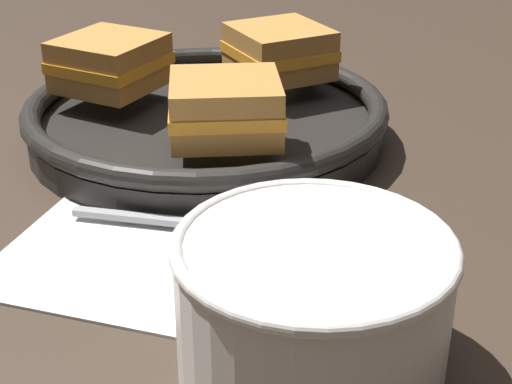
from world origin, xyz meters
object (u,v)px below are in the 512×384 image
object	(u,v)px
spoon	(206,225)
skillet	(206,118)
soup_bowl	(313,297)
sandwich_near_right	(225,108)
sandwich_near_left	(110,63)
sandwich_far_left	(279,51)

from	to	relation	value
spoon	skillet	bearing A→B (deg)	105.08
skillet	soup_bowl	bearing A→B (deg)	-55.03
spoon	sandwich_near_right	distance (m)	0.10
sandwich_near_right	sandwich_near_left	bearing A→B (deg)	154.96
skillet	sandwich_near_left	size ratio (longest dim) A/B	3.40
skillet	sandwich_far_left	xyz separation A→B (m)	(0.04, 0.08, 0.04)
sandwich_far_left	spoon	bearing A→B (deg)	-82.06
spoon	sandwich_near_left	distance (m)	0.23
sandwich_near_left	sandwich_near_right	bearing A→B (deg)	-25.04
skillet	sandwich_near_left	world-z (taller)	sandwich_near_left
sandwich_near_left	spoon	bearing A→B (deg)	-42.42
skillet	sandwich_far_left	distance (m)	0.10
sandwich_near_left	sandwich_near_right	distance (m)	0.16
soup_bowl	spoon	world-z (taller)	soup_bowl
sandwich_far_left	sandwich_near_left	bearing A→B (deg)	-145.04
sandwich_near_right	sandwich_far_left	distance (m)	0.16
soup_bowl	skillet	xyz separation A→B (m)	(-0.19, 0.27, -0.02)
spoon	skillet	xyz separation A→B (m)	(-0.07, 0.16, 0.01)
skillet	spoon	bearing A→B (deg)	-65.32
soup_bowl	sandwich_near_left	world-z (taller)	sandwich_near_left
sandwich_near_left	sandwich_far_left	distance (m)	0.16
skillet	sandwich_near_right	distance (m)	0.10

